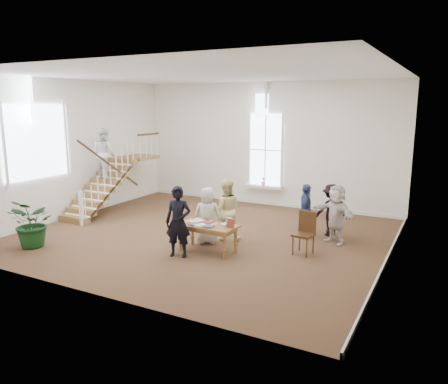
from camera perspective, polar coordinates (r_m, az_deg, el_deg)
The scene contains 12 objects.
ground at distance 12.68m, azimuth -2.52°, elevation -5.60°, with size 10.00×10.00×0.00m, color #4F321F.
room_shell at distance 16.40m, azimuth 5.27°, elevation -0.27°, with size 10.49×10.00×10.00m.
staircase at distance 15.49m, azimuth -15.14°, elevation 3.27°, with size 1.10×4.10×2.92m.
library_table at distance 11.11m, azimuth -2.23°, elevation -4.65°, with size 1.54×0.81×0.77m.
police_officer at distance 10.74m, azimuth -6.00°, elevation -3.90°, with size 0.64×0.42×1.76m, color black.
elderly_woman at distance 11.74m, azimuth -2.18°, elevation -3.08°, with size 0.75×0.49×1.54m, color beige.
person_yellow at distance 12.00m, azimuth 0.26°, elevation -2.34°, with size 0.83×0.65×1.70m, color #F3E397.
woman_cluster_a at distance 12.52m, azimuth 10.62°, elevation -2.41°, with size 0.89×0.37×1.52m, color navy.
woman_cluster_b at distance 12.79m, azimuth 13.79°, elevation -2.31°, with size 0.96×0.55×1.49m, color black.
woman_cluster_c at distance 12.09m, azimuth 14.41°, elevation -2.81°, with size 1.50×0.48×1.62m, color silver.
floor_plant at distance 12.46m, azimuth -23.67°, elevation -3.73°, with size 1.18×1.02×1.31m, color black.
side_chair at distance 11.16m, azimuth 10.55°, elevation -4.91°, with size 0.52×0.52×1.08m.
Camera 1 is at (6.17, -10.44, 3.70)m, focal length 35.00 mm.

